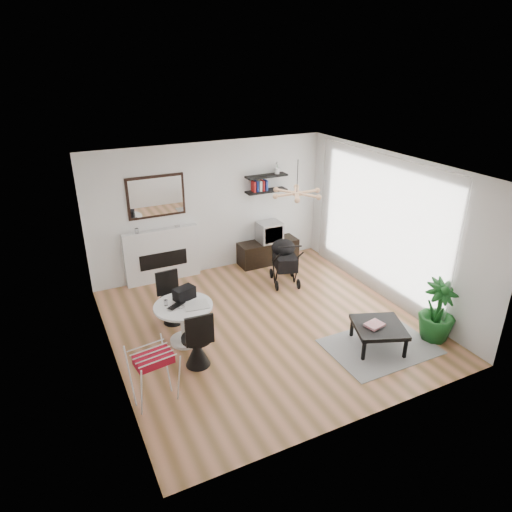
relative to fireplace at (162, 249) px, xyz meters
name	(u,v)px	position (x,y,z in m)	size (l,w,h in m)	color
floor	(266,324)	(1.10, -2.42, -0.69)	(5.00, 5.00, 0.00)	brown
ceiling	(268,168)	(1.10, -2.42, 2.01)	(5.00, 5.00, 0.00)	white
wall_back	(211,208)	(1.10, 0.08, 0.66)	(5.00, 5.00, 0.00)	white
wall_left	(105,284)	(-1.40, -2.42, 0.66)	(5.00, 5.00, 0.00)	white
wall_right	(389,228)	(3.60, -2.42, 0.66)	(5.00, 5.00, 0.00)	white
sheer_curtain	(377,225)	(3.50, -2.22, 0.66)	(0.04, 3.60, 2.60)	white
fireplace	(162,249)	(0.00, 0.00, 0.00)	(1.50, 0.17, 2.16)	white
shelf_lower	(266,191)	(2.31, -0.05, 0.91)	(0.90, 0.25, 0.04)	black
shelf_upper	(266,176)	(2.31, -0.05, 1.23)	(0.90, 0.25, 0.04)	black
pendant_lamp	(297,193)	(1.80, -2.12, 1.46)	(0.90, 0.90, 0.10)	tan
tv_console	(268,252)	(2.31, -0.17, -0.44)	(1.33, 0.46, 0.50)	black
crt_tv	(269,232)	(2.34, -0.17, 0.03)	(0.49, 0.43, 0.43)	#AFAFB1
dining_table	(184,318)	(-0.30, -2.31, -0.24)	(0.92, 0.92, 0.67)	white
laptop	(178,307)	(-0.38, -2.34, 0.00)	(0.31, 0.20, 0.02)	black
black_bag	(184,293)	(-0.21, -2.12, 0.09)	(0.33, 0.20, 0.20)	black
newspaper	(196,305)	(-0.12, -2.40, -0.01)	(0.38, 0.31, 0.01)	white
drinking_glass	(166,303)	(-0.54, -2.20, 0.04)	(0.06, 0.06, 0.10)	white
chair_far	(172,307)	(-0.30, -1.63, -0.40)	(0.43, 0.43, 0.89)	black
chair_near	(198,348)	(-0.32, -2.97, -0.39)	(0.45, 0.47, 0.95)	black
drying_rack	(154,376)	(-1.08, -3.48, -0.26)	(0.61, 0.58, 0.81)	white
stroller	(284,263)	(2.16, -1.15, -0.27)	(0.69, 0.88, 0.98)	black
rug	(380,346)	(2.41, -3.80, -0.68)	(1.66, 1.20, 0.01)	gray
coffee_table	(379,328)	(2.37, -3.78, -0.33)	(0.97, 0.97, 0.38)	black
magazines	(375,325)	(2.29, -3.75, -0.27)	(0.28, 0.22, 0.04)	#E13851
potted_plant	(438,311)	(3.35, -3.99, -0.18)	(0.57, 0.57, 1.02)	#17501B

